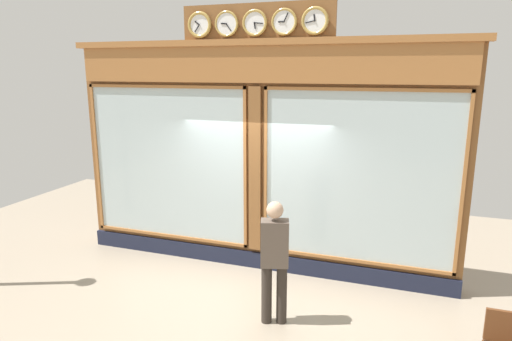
{
  "coord_description": "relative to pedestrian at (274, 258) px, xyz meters",
  "views": [
    {
      "loc": [
        -2.31,
        6.71,
        3.33
      ],
      "look_at": [
        0.0,
        0.0,
        1.7
      ],
      "focal_mm": 31.19,
      "sensor_mm": 36.0,
      "label": 1
    }
  ],
  "objects": [
    {
      "name": "pedestrian",
      "position": [
        0.0,
        0.0,
        0.0
      ],
      "size": [
        0.41,
        0.31,
        1.69
      ],
      "color": "#312A24",
      "rests_on": "ground_plane"
    },
    {
      "name": "shop_facade",
      "position": [
        0.78,
        -1.66,
        0.99
      ],
      "size": [
        6.59,
        0.42,
        4.31
      ],
      "color": "brown",
      "rests_on": "ground_plane"
    }
  ]
}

